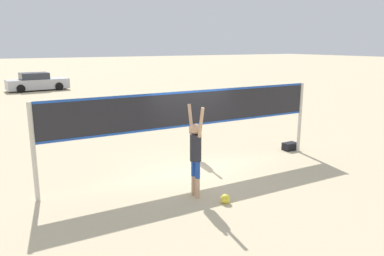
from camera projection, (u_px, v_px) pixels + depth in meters
ground_plane at (192, 171)px, 11.14m from camera, size 200.00×200.00×0.00m
volleyball_net at (192, 114)px, 10.75m from camera, size 8.70×0.11×2.42m
player_spiker at (196, 149)px, 9.05m from camera, size 0.28×0.73×2.30m
player_blocker at (193, 127)px, 12.40m from camera, size 0.28×0.68×1.97m
volleyball at (225, 199)px, 8.90m from camera, size 0.23×0.23×0.23m
gear_bag at (290, 146)px, 13.37m from camera, size 0.50×0.32×0.27m
parked_car_near at (37, 82)px, 30.42m from camera, size 4.80×2.19×1.45m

